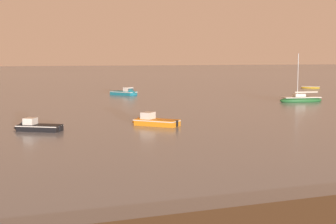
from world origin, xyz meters
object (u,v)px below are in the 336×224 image
at_px(sailboat_moored_1, 301,100).
at_px(motorboat_moored_1, 33,128).
at_px(motorboat_moored_2, 150,122).
at_px(rowboat_moored_2, 310,88).
at_px(motorboat_moored_3, 127,93).

bearing_deg(sailboat_moored_1, motorboat_moored_1, 30.52).
xyz_separation_m(motorboat_moored_2, rowboat_moored_2, (54.01, 45.87, -0.12)).
distance_m(motorboat_moored_1, sailboat_moored_1, 45.98).
xyz_separation_m(motorboat_moored_2, motorboat_moored_3, (9.46, 40.54, 0.03)).
bearing_deg(motorboat_moored_2, rowboat_moored_2, -92.29).
distance_m(rowboat_moored_2, motorboat_moored_3, 44.87).
bearing_deg(sailboat_moored_1, motorboat_moored_2, 38.05).
bearing_deg(motorboat_moored_2, motorboat_moored_3, -55.76).
height_order(motorboat_moored_1, sailboat_moored_1, sailboat_moored_1).
bearing_deg(motorboat_moored_2, sailboat_moored_1, -103.32).
distance_m(rowboat_moored_2, sailboat_moored_1, 36.61).
distance_m(motorboat_moored_2, motorboat_moored_3, 41.63).
distance_m(motorboat_moored_1, rowboat_moored_2, 79.94).
height_order(motorboat_moored_1, rowboat_moored_2, motorboat_moored_1).
height_order(rowboat_moored_2, motorboat_moored_3, motorboat_moored_3).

